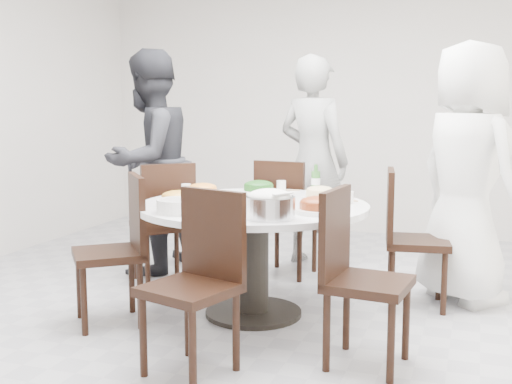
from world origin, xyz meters
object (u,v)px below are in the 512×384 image
(diner_right, at_px, (467,174))
(dining_table, at_px, (254,260))
(rice_bowl, at_px, (270,207))
(beverage_bottle, at_px, (316,179))
(soup_bowl, at_px, (179,206))
(diner_left, at_px, (149,162))
(chair_n, at_px, (288,217))
(chair_nw, at_px, (162,222))
(chair_s, at_px, (189,285))
(diner_middle, at_px, (313,161))
(chair_sw, at_px, (108,251))
(chair_se, at_px, (368,279))
(chair_ne, at_px, (417,239))

(diner_right, bearing_deg, dining_table, 76.63)
(dining_table, xyz_separation_m, rice_bowl, (0.26, -0.47, 0.44))
(beverage_bottle, bearing_deg, soup_bowl, -119.83)
(rice_bowl, bearing_deg, diner_left, 139.22)
(chair_n, xyz_separation_m, diner_left, (-1.12, -0.26, 0.44))
(chair_nw, bearing_deg, rice_bowl, 96.35)
(chair_s, bearing_deg, diner_middle, 106.43)
(chair_nw, relative_size, chair_sw, 1.00)
(soup_bowl, height_order, beverage_bottle, beverage_bottle)
(chair_n, bearing_deg, chair_se, 125.60)
(chair_s, xyz_separation_m, beverage_bottle, (0.28, 1.54, 0.38))
(chair_sw, xyz_separation_m, diner_middle, (0.85, 1.92, 0.43))
(beverage_bottle, bearing_deg, rice_bowl, -90.93)
(chair_sw, height_order, chair_s, same)
(chair_ne, bearing_deg, diner_middle, 38.20)
(chair_nw, relative_size, soup_bowl, 3.55)
(chair_n, distance_m, chair_sw, 1.68)
(diner_left, bearing_deg, chair_s, 46.52)
(chair_ne, bearing_deg, diner_right, -60.47)
(chair_nw, xyz_separation_m, soup_bowl, (0.63, -0.99, 0.32))
(rice_bowl, relative_size, soup_bowl, 1.10)
(diner_middle, bearing_deg, chair_se, 129.95)
(chair_n, height_order, chair_sw, same)
(chair_ne, xyz_separation_m, chair_se, (-0.15, -1.13, 0.00))
(chair_s, bearing_deg, chair_se, 42.80)
(chair_sw, bearing_deg, diner_left, 157.67)
(beverage_bottle, bearing_deg, chair_sw, -137.40)
(chair_se, xyz_separation_m, diner_middle, (-0.82, 2.04, 0.43))
(chair_n, distance_m, rice_bowl, 1.59)
(chair_n, distance_m, beverage_bottle, 0.72)
(chair_sw, distance_m, chair_se, 1.67)
(chair_n, bearing_deg, diner_right, 175.46)
(dining_table, bearing_deg, chair_nw, 151.24)
(chair_n, xyz_separation_m, beverage_bottle, (0.35, -0.50, 0.38))
(chair_ne, distance_m, rice_bowl, 1.30)
(soup_bowl, bearing_deg, diner_middle, 80.14)
(chair_ne, bearing_deg, chair_se, 163.73)
(rice_bowl, height_order, beverage_bottle, beverage_bottle)
(chair_sw, distance_m, diner_left, 1.37)
(chair_n, height_order, chair_se, same)
(diner_right, height_order, diner_left, diner_left)
(chair_s, distance_m, diner_left, 2.18)
(chair_nw, xyz_separation_m, diner_right, (2.24, 0.27, 0.44))
(dining_table, bearing_deg, diner_right, 31.18)
(chair_sw, bearing_deg, chair_se, 46.83)
(chair_s, bearing_deg, chair_n, 109.15)
(chair_se, height_order, diner_middle, diner_middle)
(chair_s, distance_m, rice_bowl, 0.67)
(chair_se, bearing_deg, beverage_bottle, 33.27)
(diner_left, distance_m, beverage_bottle, 1.49)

